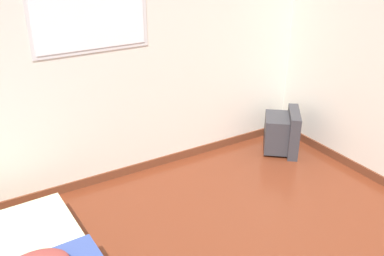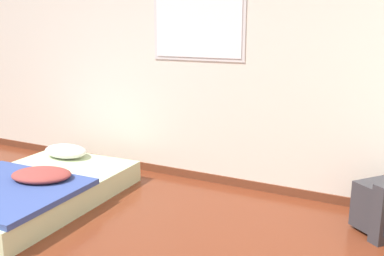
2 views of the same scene
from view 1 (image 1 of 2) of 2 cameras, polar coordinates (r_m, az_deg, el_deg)
The scene contains 2 objects.
wall_back at distance 3.86m, azimuth -16.32°, elevation 9.10°, with size 7.48×0.08×2.60m.
crt_tv at distance 4.87m, azimuth 12.03°, elevation -0.55°, with size 0.56×0.57×0.48m.
Camera 1 is at (-0.91, -0.87, 2.29)m, focal length 40.00 mm.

